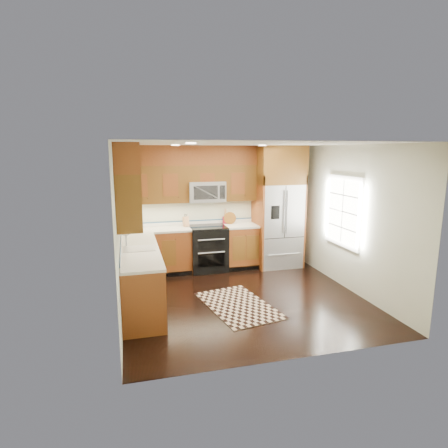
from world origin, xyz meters
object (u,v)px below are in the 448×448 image
object	(u,v)px
refrigerator	(278,207)
knife_block	(186,221)
range	(208,248)
rug	(238,305)
utensil_crock	(225,218)

from	to	relation	value
refrigerator	knife_block	size ratio (longest dim) A/B	9.82
knife_block	refrigerator	bearing A→B (deg)	-4.77
range	refrigerator	size ratio (longest dim) A/B	0.36
range	refrigerator	xyz separation A→B (m)	(1.55, -0.04, 0.83)
range	rug	bearing A→B (deg)	-87.83
refrigerator	knife_block	xyz separation A→B (m)	(-1.99, 0.17, -0.26)
range	refrigerator	distance (m)	1.76
utensil_crock	range	bearing A→B (deg)	-150.50
refrigerator	knife_block	distance (m)	2.01
knife_block	range	bearing A→B (deg)	-16.21
knife_block	utensil_crock	size ratio (longest dim) A/B	0.84
refrigerator	rug	bearing A→B (deg)	-127.61
rug	range	bearing A→B (deg)	81.43
rug	utensil_crock	size ratio (longest dim) A/B	4.92
range	utensil_crock	xyz separation A→B (m)	(0.44, 0.25, 0.58)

